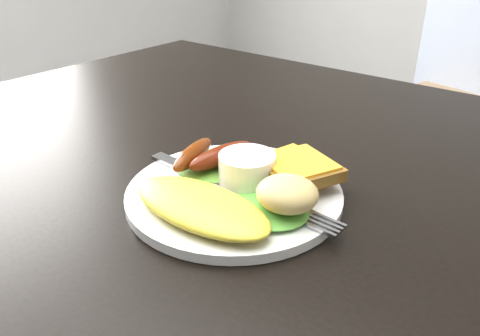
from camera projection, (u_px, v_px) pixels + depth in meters
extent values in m
cube|color=black|center=(293.00, 170.00, 0.60)|extent=(1.20, 0.80, 0.04)
cube|color=#A6835B|center=(454.00, 115.00, 1.56)|extent=(0.58, 0.58, 0.06)
cylinder|color=white|center=(234.00, 193.00, 0.49)|extent=(0.23, 0.23, 0.01)
ellipsoid|color=#5A9A2D|center=(212.00, 165.00, 0.53)|extent=(0.09, 0.09, 0.01)
ellipsoid|color=green|center=(269.00, 208.00, 0.45)|extent=(0.09, 0.09, 0.01)
ellipsoid|color=gold|center=(201.00, 206.00, 0.44)|extent=(0.16, 0.08, 0.02)
ellipsoid|color=maroon|center=(193.00, 154.00, 0.52)|extent=(0.04, 0.09, 0.02)
ellipsoid|color=#60260A|center=(221.00, 155.00, 0.51)|extent=(0.04, 0.09, 0.02)
cylinder|color=white|center=(247.00, 170.00, 0.49)|extent=(0.07, 0.07, 0.03)
cube|color=brown|center=(291.00, 171.00, 0.51)|extent=(0.10, 0.10, 0.01)
cube|color=brown|center=(298.00, 169.00, 0.49)|extent=(0.10, 0.10, 0.01)
ellipsoid|color=beige|center=(287.00, 194.00, 0.43)|extent=(0.07, 0.07, 0.03)
cube|color=#ADAFB7|center=(212.00, 179.00, 0.50)|extent=(0.18, 0.02, 0.00)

